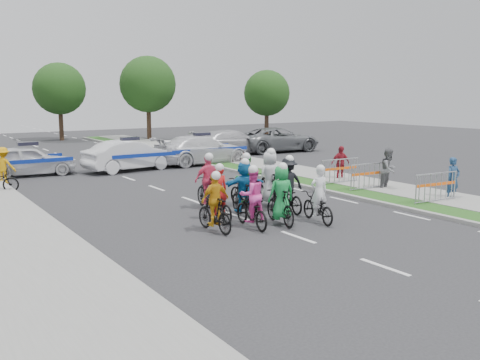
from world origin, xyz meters
TOP-DOWN VIEW (x-y plane):
  - ground at (0.00, 0.00)m, footprint 90.00×90.00m
  - curb_right at (5.10, 5.00)m, footprint 0.20×60.00m
  - grass_strip at (5.80, 5.00)m, footprint 1.20×60.00m
  - sidewalk_right at (7.60, 5.00)m, footprint 2.40×60.00m
  - sidewalk_left at (-6.50, 5.00)m, footprint 3.00×60.00m
  - rider_0 at (1.59, 1.02)m, footprint 0.93×1.80m
  - rider_1 at (0.48, 1.39)m, footprint 0.86×1.82m
  - rider_2 at (-0.44, 1.57)m, footprint 0.83×1.85m
  - rider_3 at (-1.56, 1.74)m, footprint 0.88×1.66m
  - rider_4 at (1.73, 2.65)m, footprint 1.11×1.91m
  - rider_5 at (0.18, 2.88)m, footprint 1.52×1.81m
  - rider_6 at (-0.77, 2.85)m, footprint 0.75×1.77m
  - rider_7 at (1.79, 3.72)m, footprint 0.84×1.90m
  - rider_8 at (0.97, 3.99)m, footprint 0.79×1.84m
  - rider_9 at (-0.22, 4.42)m, footprint 0.99×1.85m
  - police_car_0 at (-3.55, 15.38)m, footprint 4.33×2.09m
  - police_car_1 at (1.07, 14.37)m, footprint 4.78×2.20m
  - police_car_2 at (5.29, 14.58)m, footprint 5.38×2.19m
  - civilian_sedan at (9.26, 17.68)m, footprint 5.52×2.70m
  - civilian_suv at (12.58, 17.34)m, footprint 5.88×2.98m
  - spectator_0 at (7.90, 0.87)m, footprint 0.62×0.45m
  - spectator_1 at (7.44, 3.44)m, footprint 0.93×0.79m
  - spectator_2 at (7.56, 6.26)m, footprint 0.97×0.56m
  - marshal_hiviz at (-4.94, 13.69)m, footprint 1.15×1.06m
  - barrier_0 at (6.70, 0.69)m, footprint 2.03×0.66m
  - barrier_1 at (6.70, 3.75)m, footprint 2.02×0.58m
  - barrier_2 at (6.70, 5.41)m, footprint 2.02×0.58m
  - cone_0 at (4.08, 8.60)m, footprint 0.40×0.40m
  - cone_1 at (6.82, 12.83)m, footprint 0.40×0.40m
  - tree_1 at (9.00, 30.00)m, footprint 4.55×4.55m
  - tree_2 at (18.00, 26.00)m, footprint 3.85×3.85m
  - tree_4 at (3.00, 34.00)m, footprint 4.20×4.20m

SIDE VIEW (x-z plane):
  - ground at x=0.00m, z-range 0.00..0.00m
  - grass_strip at x=5.80m, z-range 0.00..0.11m
  - curb_right at x=5.10m, z-range 0.00..0.12m
  - sidewalk_right at x=7.60m, z-range 0.00..0.13m
  - sidewalk_left at x=-6.50m, z-range 0.00..0.13m
  - cone_0 at x=4.08m, z-range -0.01..0.69m
  - cone_1 at x=6.82m, z-range -0.01..0.69m
  - barrier_0 at x=6.70m, z-range 0.00..1.12m
  - barrier_1 at x=6.70m, z-range 0.00..1.12m
  - barrier_2 at x=6.70m, z-range 0.00..1.12m
  - rider_0 at x=1.59m, z-range -0.29..1.45m
  - rider_6 at x=-0.77m, z-range -0.29..1.46m
  - rider_3 at x=-1.56m, z-range -0.19..1.53m
  - rider_2 at x=-0.44m, z-range -0.23..1.59m
  - rider_8 at x=0.97m, z-range -0.24..1.63m
  - police_car_0 at x=-3.55m, z-range 0.00..1.43m
  - rider_1 at x=0.48m, z-range -0.20..1.64m
  - rider_4 at x=1.73m, z-range -0.21..1.66m
  - rider_9 at x=-0.22m, z-range -0.22..1.68m
  - police_car_1 at x=1.07m, z-range 0.00..1.52m
  - rider_7 at x=1.79m, z-range -0.23..1.77m
  - civilian_sedan at x=9.26m, z-range 0.00..1.55m
  - spectator_2 at x=7.56m, z-range 0.00..1.55m
  - rider_5 at x=0.18m, z-range -0.15..1.70m
  - spectator_0 at x=7.90m, z-range 0.00..1.55m
  - marshal_hiviz at x=-4.94m, z-range 0.00..1.56m
  - police_car_2 at x=5.29m, z-range 0.00..1.56m
  - civilian_suv at x=12.58m, z-range 0.00..1.59m
  - spectator_1 at x=7.44m, z-range 0.00..1.68m
  - tree_2 at x=18.00m, z-range 0.95..6.72m
  - tree_4 at x=3.00m, z-range 1.04..7.34m
  - tree_1 at x=9.00m, z-range 1.12..7.95m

